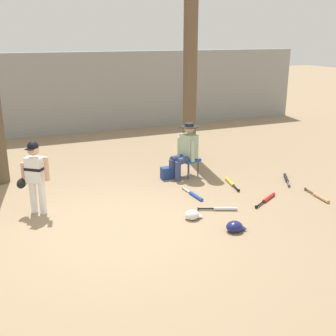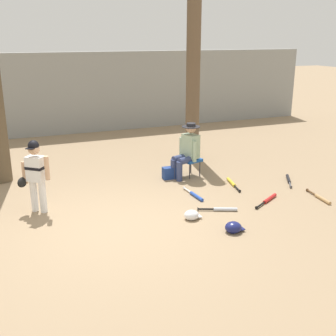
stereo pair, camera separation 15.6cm
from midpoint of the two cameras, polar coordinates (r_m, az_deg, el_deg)
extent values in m
plane|color=#937A5B|center=(7.03, -7.50, -7.90)|extent=(60.00, 60.00, 0.00)
cube|color=gray|center=(13.66, -16.37, 9.52)|extent=(18.00, 0.36, 2.52)
cylinder|color=brown|center=(10.54, 2.59, 13.10)|extent=(0.35, 0.35, 4.38)
cone|color=brown|center=(10.93, 2.43, 1.57)|extent=(0.53, 0.53, 0.21)
cylinder|color=white|center=(7.72, -17.22, -3.87)|extent=(0.12, 0.12, 0.58)
cylinder|color=white|center=(7.81, -18.33, -3.71)|extent=(0.12, 0.12, 0.58)
cube|color=white|center=(7.60, -18.13, -0.20)|extent=(0.36, 0.35, 0.44)
cube|color=black|center=(7.59, -18.15, -0.04)|extent=(0.37, 0.36, 0.05)
sphere|color=tan|center=(7.51, -18.39, 2.34)|extent=(0.20, 0.20, 0.20)
sphere|color=black|center=(7.49, -18.43, 2.79)|extent=(0.19, 0.19, 0.19)
cube|color=black|center=(7.43, -18.80, 2.43)|extent=(0.17, 0.17, 0.02)
cylinder|color=tan|center=(7.44, -16.71, -0.11)|extent=(0.11, 0.11, 0.42)
cylinder|color=tan|center=(7.71, -19.54, -0.72)|extent=(0.11, 0.11, 0.40)
ellipsoid|color=black|center=(7.73, -19.79, -1.97)|extent=(0.23, 0.25, 0.18)
cube|color=#194C9E|center=(9.30, 2.33, 1.15)|extent=(0.50, 0.50, 0.06)
cylinder|color=#333338|center=(9.16, 2.25, -0.36)|extent=(0.02, 0.02, 0.38)
cylinder|color=#333338|center=(9.37, 1.02, 0.07)|extent=(0.02, 0.02, 0.38)
cylinder|color=#333338|center=(9.35, 3.62, 0.00)|extent=(0.02, 0.02, 0.38)
cylinder|color=#333338|center=(9.56, 2.39, 0.42)|extent=(0.02, 0.02, 0.38)
cylinder|color=navy|center=(9.03, 0.86, -0.45)|extent=(0.13, 0.13, 0.43)
cylinder|color=navy|center=(9.17, 0.04, -0.15)|extent=(0.13, 0.13, 0.43)
cylinder|color=navy|center=(9.09, 1.82, 1.09)|extent=(0.43, 0.26, 0.15)
cylinder|color=navy|center=(9.23, 1.00, 1.36)|extent=(0.43, 0.26, 0.15)
cube|color=#99B293|center=(9.22, 2.36, 3.00)|extent=(0.33, 0.41, 0.52)
cylinder|color=#99B293|center=(9.03, 2.91, 2.28)|extent=(0.11, 0.11, 0.46)
cylinder|color=#99B293|center=(9.34, 1.08, 2.83)|extent=(0.11, 0.11, 0.46)
sphere|color=tan|center=(9.13, 2.39, 5.43)|extent=(0.22, 0.22, 0.22)
cylinder|color=#232328|center=(9.12, 2.39, 5.64)|extent=(0.40, 0.40, 0.02)
cylinder|color=#232328|center=(9.12, 2.39, 5.84)|extent=(0.20, 0.20, 0.09)
cube|color=navy|center=(9.20, -0.38, -0.65)|extent=(0.34, 0.19, 0.26)
cylinder|color=#B7BCC6|center=(7.63, 7.21, -5.51)|extent=(0.41, 0.23, 0.07)
cylinder|color=black|center=(7.60, 4.56, -5.53)|extent=(0.27, 0.14, 0.03)
cylinder|color=black|center=(7.59, 3.50, -5.53)|extent=(0.04, 0.06, 0.06)
cylinder|color=tan|center=(8.55, 19.57, -3.84)|extent=(0.12, 0.45, 0.07)
cylinder|color=brown|center=(8.83, 18.18, -3.03)|extent=(0.07, 0.30, 0.03)
cylinder|color=brown|center=(8.94, 17.66, -2.72)|extent=(0.06, 0.02, 0.06)
cylinder|color=yellow|center=(9.02, 7.88, -1.85)|extent=(0.16, 0.47, 0.07)
cylinder|color=black|center=(8.68, 8.69, -2.69)|extent=(0.10, 0.31, 0.03)
cylinder|color=black|center=(8.54, 9.04, -3.04)|extent=(0.06, 0.03, 0.06)
cylinder|color=red|center=(8.29, 13.00, -3.93)|extent=(0.45, 0.31, 0.07)
cylinder|color=black|center=(7.94, 11.82, -4.83)|extent=(0.30, 0.19, 0.03)
cylinder|color=black|center=(7.80, 11.31, -5.20)|extent=(0.04, 0.06, 0.06)
cylinder|color=#2347AD|center=(8.16, 3.28, -3.83)|extent=(0.09, 0.45, 0.07)
cylinder|color=silver|center=(8.46, 2.02, -3.02)|extent=(0.05, 0.30, 0.03)
cylinder|color=silver|center=(8.58, 1.54, -2.71)|extent=(0.06, 0.02, 0.06)
cylinder|color=black|center=(9.51, 15.26, -1.30)|extent=(0.29, 0.42, 0.07)
cylinder|color=#4C4C51|center=(9.15, 15.52, -2.06)|extent=(0.19, 0.27, 0.03)
cylinder|color=#4C4C51|center=(9.01, 15.63, -2.37)|extent=(0.06, 0.04, 0.06)
ellipsoid|color=silver|center=(7.23, 2.67, -6.37)|extent=(0.26, 0.23, 0.17)
cube|color=silver|center=(7.29, 3.53, -6.50)|extent=(0.10, 0.13, 0.02)
ellipsoid|color=navy|center=(6.85, 8.35, -7.89)|extent=(0.27, 0.25, 0.19)
cube|color=navy|center=(6.94, 9.27, -8.01)|extent=(0.11, 0.14, 0.02)
camera|label=1|loc=(0.08, -90.60, -0.19)|focal=44.95mm
camera|label=2|loc=(0.08, 89.40, 0.19)|focal=44.95mm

